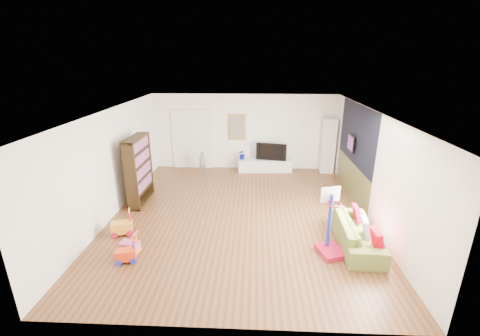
{
  "coord_description": "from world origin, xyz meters",
  "views": [
    {
      "loc": [
        0.36,
        -7.54,
        3.92
      ],
      "look_at": [
        0.0,
        0.4,
        1.15
      ],
      "focal_mm": 24.0,
      "sensor_mm": 36.0,
      "label": 1
    }
  ],
  "objects_px": {
    "bookshelf": "(139,170)",
    "basketball_hoop": "(334,223)",
    "media_console": "(265,165)",
    "sofa": "(357,233)"
  },
  "relations": [
    {
      "from": "bookshelf",
      "to": "basketball_hoop",
      "type": "height_order",
      "value": "bookshelf"
    },
    {
      "from": "media_console",
      "to": "sofa",
      "type": "relative_size",
      "value": 0.96
    },
    {
      "from": "sofa",
      "to": "basketball_hoop",
      "type": "height_order",
      "value": "basketball_hoop"
    },
    {
      "from": "sofa",
      "to": "basketball_hoop",
      "type": "bearing_deg",
      "value": 124.08
    },
    {
      "from": "sofa",
      "to": "basketball_hoop",
      "type": "xyz_separation_m",
      "value": [
        -0.63,
        -0.39,
        0.43
      ]
    },
    {
      "from": "bookshelf",
      "to": "basketball_hoop",
      "type": "relative_size",
      "value": 1.31
    },
    {
      "from": "media_console",
      "to": "sofa",
      "type": "distance_m",
      "value": 5.07
    },
    {
      "from": "media_console",
      "to": "basketball_hoop",
      "type": "height_order",
      "value": "basketball_hoop"
    },
    {
      "from": "sofa",
      "to": "basketball_hoop",
      "type": "relative_size",
      "value": 1.38
    },
    {
      "from": "media_console",
      "to": "bookshelf",
      "type": "height_order",
      "value": "bookshelf"
    }
  ]
}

